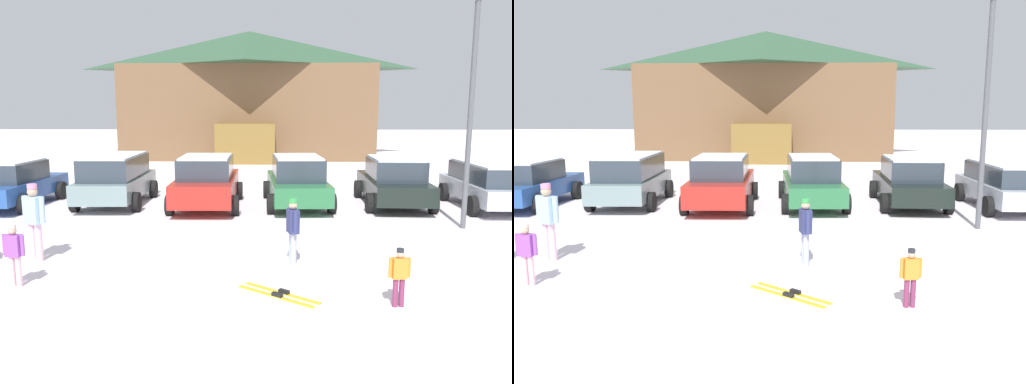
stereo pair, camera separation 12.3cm
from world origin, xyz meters
The scene contains 14 objects.
ground centered at (0.00, 0.00, 0.00)m, with size 160.00×160.00×0.00m, color white.
ski_lodge centered at (0.06, 30.70, 4.40)m, with size 16.98×11.76×8.68m.
parked_blue_hatchback centered at (-7.10, 10.93, 0.79)m, with size 2.22×4.37×1.56m.
parked_grey_wagon centered at (-3.78, 11.37, 0.92)m, with size 2.25×4.40×1.72m.
parked_red_sedan centered at (-0.61, 10.94, 0.87)m, with size 2.28×4.64×1.73m.
parked_green_coupe centered at (2.40, 11.27, 0.85)m, with size 2.31×4.73×1.71m.
parked_black_sedan centered at (5.68, 11.40, 0.83)m, with size 2.33×4.64×1.65m.
parked_silver_wagon centered at (8.70, 10.94, 0.84)m, with size 2.29×4.41×1.52m.
skier_teen_in_navy_coat centered at (1.94, 4.66, 0.79)m, with size 0.27×0.51×1.41m.
skier_child_in_orange_jacket centered at (3.57, 2.44, 0.56)m, with size 0.37×0.16×0.99m.
skier_adult_in_blue_parka centered at (-3.55, 4.82, 0.94)m, with size 0.57×0.39×1.67m.
skier_child_in_purple_jacket centered at (-3.19, 3.23, 0.66)m, with size 0.43×0.21×1.16m.
pair_of_skis centered at (1.62, 2.90, 0.02)m, with size 1.45×1.21×0.08m.
lamp_post centered at (6.79, 8.07, 3.47)m, with size 0.44×0.24×6.22m.
Camera 2 is at (1.55, -5.42, 3.19)m, focal length 35.00 mm.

